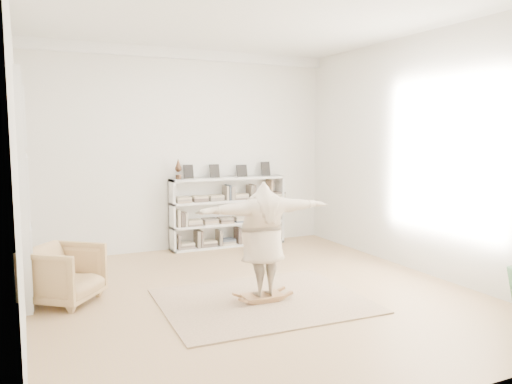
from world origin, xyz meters
The scene contains 8 objects.
floor centered at (0.00, 0.00, 0.00)m, with size 6.00×6.00×0.00m, color tan.
room_shell centered at (0.00, 2.94, 3.51)m, with size 6.00×6.00×6.00m.
doors centered at (-2.70, 1.30, 1.40)m, with size 0.09×1.78×2.92m.
bookshelf centered at (0.74, 2.82, 0.64)m, with size 2.20×0.35×1.64m.
armchair centered at (-2.30, 0.71, 0.36)m, with size 0.78×0.80×0.73m, color tan.
rug centered at (-0.04, -0.31, 0.01)m, with size 2.50×2.00×0.02m, color #A08367.
rocker_board centered at (-0.04, -0.31, 0.07)m, with size 0.51×0.32×0.11m.
person centered at (-0.04, -0.31, 0.84)m, with size 1.76×0.48×1.43m, color #C5B094.
Camera 1 is at (-2.70, -5.78, 2.10)m, focal length 35.00 mm.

